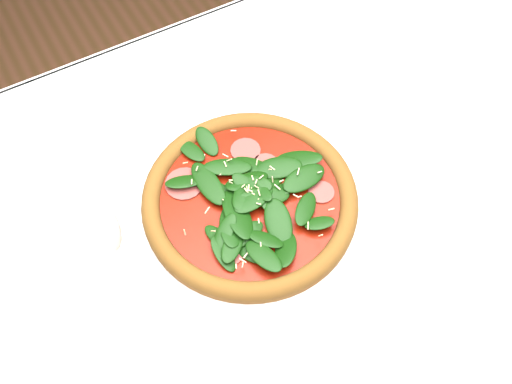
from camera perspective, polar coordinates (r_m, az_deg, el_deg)
ground at (r=1.46m, az=1.71°, el=-16.74°), size 6.00×6.00×0.00m
dining_table at (r=0.85m, az=2.82°, el=-5.18°), size 1.21×0.81×0.75m
plate at (r=0.76m, az=-0.60°, el=-1.30°), size 0.33×0.33×0.01m
pizza at (r=0.74m, az=-0.62°, el=-0.55°), size 0.33×0.33×0.04m
wine_glass at (r=0.63m, az=-16.66°, el=-4.37°), size 0.08×0.08×0.18m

